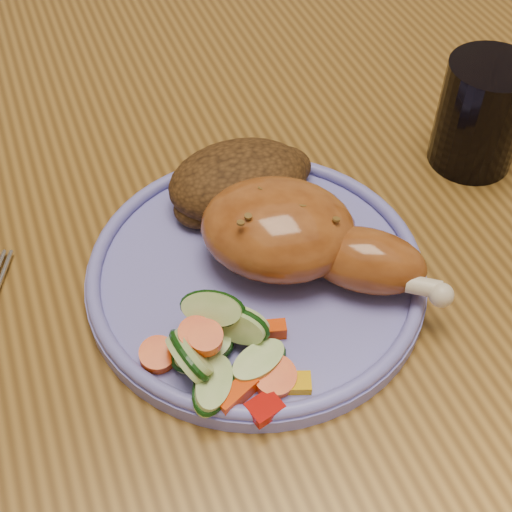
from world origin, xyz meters
name	(u,v)px	position (x,y,z in m)	size (l,w,h in m)	color
dining_table	(289,254)	(0.00, 0.00, 0.67)	(0.90, 1.40, 0.75)	brown
chair_far	(135,54)	(0.00, 0.63, 0.49)	(0.42, 0.42, 0.91)	#4C2D16
plate	(256,276)	(-0.06, -0.08, 0.76)	(0.24, 0.24, 0.01)	#6C6AC3
plate_rim	(256,266)	(-0.06, -0.08, 0.77)	(0.23, 0.23, 0.01)	#6C6AC3
chicken_leg	(299,236)	(-0.03, -0.09, 0.79)	(0.16, 0.16, 0.06)	#944E1F
rice_pilaf	(241,181)	(-0.05, -0.01, 0.78)	(0.11, 0.08, 0.05)	#452911
vegetable_pile	(218,350)	(-0.11, -0.14, 0.78)	(0.10, 0.10, 0.05)	#A50A05
drinking_glass	(481,115)	(0.15, -0.02, 0.79)	(0.07, 0.07, 0.09)	black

